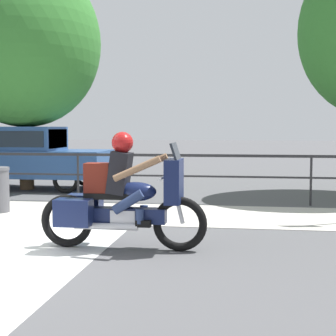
% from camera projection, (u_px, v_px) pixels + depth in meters
% --- Properties ---
extents(sidewalk_band, '(44.00, 2.40, 0.01)m').
position_uv_depth(sidewalk_band, '(53.00, 211.00, 10.09)').
color(sidewalk_band, '#B7B2A8').
rests_on(sidewalk_band, ground).
extents(fence_railing, '(36.00, 0.05, 1.07)m').
position_uv_depth(fence_railing, '(78.00, 163.00, 11.55)').
color(fence_railing, '#232326').
rests_on(fence_railing, ground).
extents(motorcycle, '(2.30, 0.76, 1.59)m').
position_uv_depth(motorcycle, '(121.00, 198.00, 6.94)').
color(motorcycle, black).
rests_on(motorcycle, ground).
extents(parked_car, '(4.35, 1.75, 1.67)m').
position_uv_depth(parked_car, '(24.00, 154.00, 13.80)').
color(parked_car, '#284C84').
rests_on(parked_car, ground).
extents(tree_behind_car, '(4.01, 4.01, 6.06)m').
position_uv_depth(tree_behind_car, '(24.00, 43.00, 13.46)').
color(tree_behind_car, brown).
rests_on(tree_behind_car, ground).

